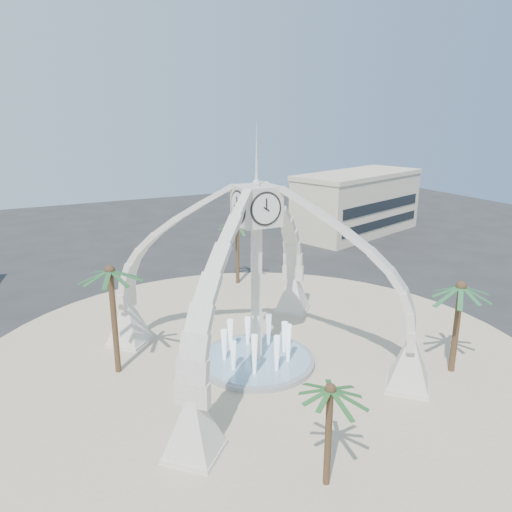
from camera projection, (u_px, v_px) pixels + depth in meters
name	position (u px, v px, depth m)	size (l,w,h in m)	color
ground	(256.00, 363.00, 34.40)	(140.00, 140.00, 0.00)	#282828
plaza	(256.00, 363.00, 34.39)	(40.00, 40.00, 0.06)	#C6B893
clock_tower	(256.00, 274.00, 32.58)	(17.94, 17.94, 16.30)	silver
fountain	(256.00, 360.00, 34.32)	(8.00, 8.00, 3.62)	#9B9B9E
building_ne	(357.00, 203.00, 70.14)	(21.87, 14.17, 8.60)	beige
palm_east	(461.00, 287.00, 31.72)	(5.20, 5.20, 6.84)	brown
palm_west	(110.00, 272.00, 31.32)	(4.39, 4.39, 7.92)	brown
palm_north	(237.00, 224.00, 48.65)	(5.16, 5.16, 7.01)	brown
palm_south	(330.00, 391.00, 21.90)	(4.27, 4.27, 5.64)	brown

